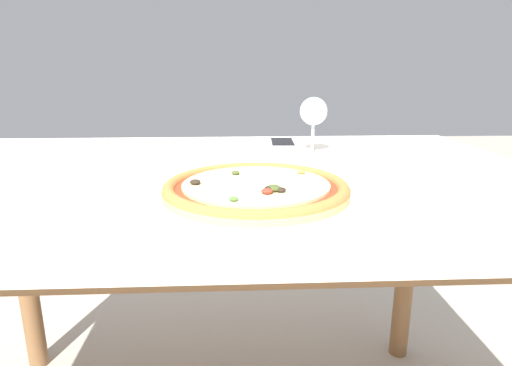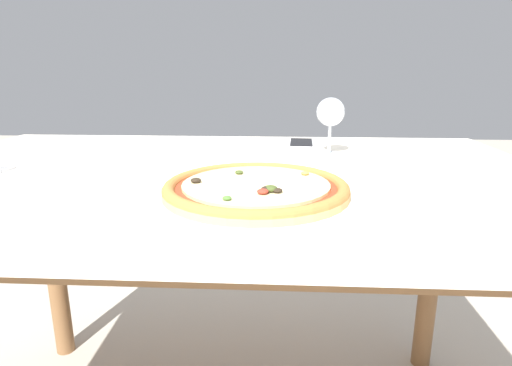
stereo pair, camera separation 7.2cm
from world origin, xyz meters
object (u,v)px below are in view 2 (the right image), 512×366
Objects in this scene: pizza_plate at (256,190)px; wine_glass_far_left at (331,115)px; dining_table at (221,209)px; cell_phone at (301,144)px.

wine_glass_far_left reaches higher than pizza_plate.
pizza_plate is 2.41× the size of wine_glass_far_left.
dining_table is 0.24m from pizza_plate.
cell_phone reaches higher than dining_table.
pizza_plate is 2.38× the size of cell_phone.
cell_phone is (-0.06, 0.13, -0.10)m from wine_glass_far_left.
wine_glass_far_left is at bearing -63.00° from cell_phone.
pizza_plate is at bearing -112.93° from wine_glass_far_left.
cell_phone is at bearing 117.00° from wine_glass_far_left.
wine_glass_far_left is at bearing 37.45° from dining_table.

